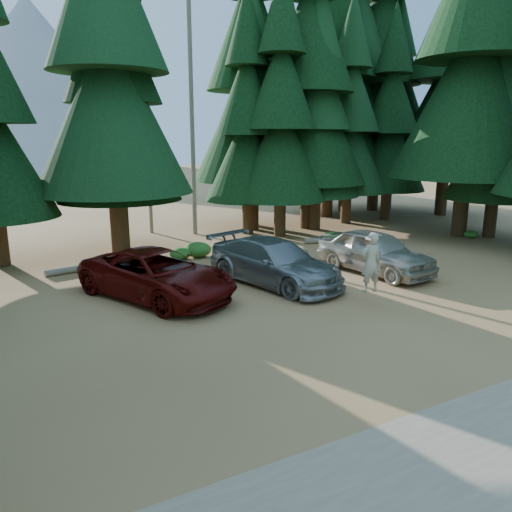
# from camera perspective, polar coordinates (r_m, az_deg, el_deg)

# --- Properties ---
(ground) EXTENTS (160.00, 160.00, 0.00)m
(ground) POSITION_cam_1_polar(r_m,az_deg,el_deg) (15.19, 10.89, -6.91)
(ground) COLOR #976840
(ground) RESTS_ON ground
(forest_belt_north) EXTENTS (36.00, 7.00, 22.00)m
(forest_belt_north) POSITION_cam_1_polar(r_m,az_deg,el_deg) (27.99, -8.87, 2.55)
(forest_belt_north) COLOR black
(forest_belt_north) RESTS_ON ground
(snag_front) EXTENTS (0.24, 0.24, 12.00)m
(snag_front) POSITION_cam_1_polar(r_m,az_deg,el_deg) (27.32, -7.33, 14.99)
(snag_front) COLOR slate
(snag_front) RESTS_ON ground
(snag_back) EXTENTS (0.20, 0.20, 10.00)m
(snag_back) POSITION_cam_1_polar(r_m,az_deg,el_deg) (28.08, -12.32, 12.71)
(snag_back) COLOR slate
(snag_back) RESTS_ON ground
(mountain_peak) EXTENTS (48.00, 50.00, 28.00)m
(mountain_peak) POSITION_cam_1_polar(r_m,az_deg,el_deg) (99.65, -25.77, 16.50)
(mountain_peak) COLOR gray
(mountain_peak) RESTS_ON ground
(red_pickup) EXTENTS (4.73, 6.32, 1.60)m
(red_pickup) POSITION_cam_1_polar(r_m,az_deg,el_deg) (16.80, -11.27, -2.07)
(red_pickup) COLOR #540907
(red_pickup) RESTS_ON ground
(silver_minivan_center) EXTENTS (3.62, 5.96, 1.61)m
(silver_minivan_center) POSITION_cam_1_polar(r_m,az_deg,el_deg) (18.05, 2.11, -0.70)
(silver_minivan_center) COLOR #919398
(silver_minivan_center) RESTS_ON ground
(silver_minivan_right) EXTENTS (2.66, 5.18, 1.69)m
(silver_minivan_right) POSITION_cam_1_polar(r_m,az_deg,el_deg) (20.10, 13.45, 0.51)
(silver_minivan_right) COLOR #B2AC9E
(silver_minivan_right) RESTS_ON ground
(frisbee_player) EXTENTS (0.75, 0.54, 1.93)m
(frisbee_player) POSITION_cam_1_polar(r_m,az_deg,el_deg) (16.07, 13.00, -0.71)
(frisbee_player) COLOR beige
(frisbee_player) RESTS_ON ground
(log_left) EXTENTS (3.73, 0.94, 0.27)m
(log_left) POSITION_cam_1_polar(r_m,az_deg,el_deg) (21.19, -18.15, -1.12)
(log_left) COLOR slate
(log_left) RESTS_ON ground
(log_mid) EXTENTS (3.20, 0.82, 0.26)m
(log_mid) POSITION_cam_1_polar(r_m,az_deg,el_deg) (22.28, 1.02, 0.26)
(log_mid) COLOR slate
(log_mid) RESTS_ON ground
(log_right) EXTENTS (4.24, 1.69, 0.28)m
(log_right) POSITION_cam_1_polar(r_m,az_deg,el_deg) (25.72, 10.33, 1.85)
(log_right) COLOR slate
(log_right) RESTS_ON ground
(shrub_far_left) EXTENTS (0.97, 0.97, 0.54)m
(shrub_far_left) POSITION_cam_1_polar(r_m,az_deg,el_deg) (19.09, -16.29, -2.14)
(shrub_far_left) COLOR #2F6A1F
(shrub_far_left) RESTS_ON ground
(shrub_left) EXTENTS (0.94, 0.94, 0.51)m
(shrub_left) POSITION_cam_1_polar(r_m,az_deg,el_deg) (22.03, -8.64, 0.28)
(shrub_left) COLOR #2F6A1F
(shrub_left) RESTS_ON ground
(shrub_center_left) EXTENTS (1.21, 1.21, 0.66)m
(shrub_center_left) POSITION_cam_1_polar(r_m,az_deg,el_deg) (22.36, -6.69, 0.74)
(shrub_center_left) COLOR #2F6A1F
(shrub_center_left) RESTS_ON ground
(shrub_center_right) EXTENTS (1.17, 1.17, 0.64)m
(shrub_center_right) POSITION_cam_1_polar(r_m,az_deg,el_deg) (20.87, -2.96, -0.14)
(shrub_center_right) COLOR #2F6A1F
(shrub_center_right) RESTS_ON ground
(shrub_right) EXTENTS (0.89, 0.89, 0.49)m
(shrub_right) POSITION_cam_1_polar(r_m,az_deg,el_deg) (25.82, 8.68, 2.19)
(shrub_right) COLOR #2F6A1F
(shrub_right) RESTS_ON ground
(shrub_far_right) EXTENTS (0.99, 0.99, 0.54)m
(shrub_far_right) POSITION_cam_1_polar(r_m,az_deg,el_deg) (25.41, 13.62, 1.85)
(shrub_far_right) COLOR #2F6A1F
(shrub_far_right) RESTS_ON ground
(shrub_edge_east) EXTENTS (0.73, 0.73, 0.40)m
(shrub_edge_east) POSITION_cam_1_polar(r_m,az_deg,el_deg) (28.78, 23.37, 2.30)
(shrub_edge_east) COLOR #2F6A1F
(shrub_edge_east) RESTS_ON ground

